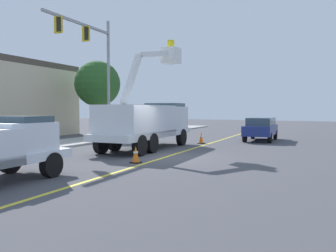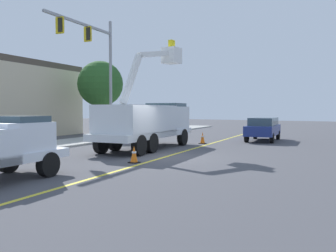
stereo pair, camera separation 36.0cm
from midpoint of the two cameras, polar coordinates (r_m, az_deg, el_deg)
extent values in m
plane|color=#47474C|center=(16.85, 0.23, -5.06)|extent=(120.00, 120.00, 0.00)
cube|color=#9E9E99|center=(21.95, -21.23, -3.29)|extent=(59.80, 13.16, 0.12)
cube|color=yellow|center=(16.85, 0.23, -5.05)|extent=(49.38, 8.17, 0.01)
cube|color=silver|center=(20.12, -3.14, -1.23)|extent=(8.49, 3.78, 0.36)
cube|color=silver|center=(22.44, -0.03, 1.14)|extent=(2.97, 2.74, 1.60)
cube|color=#384C56|center=(22.61, 0.18, 2.93)|extent=(2.12, 2.36, 0.64)
cube|color=silver|center=(19.22, -4.50, 0.73)|extent=(5.58, 3.31, 1.80)
cube|color=white|center=(18.37, -5.47, 7.67)|extent=(1.41, 0.50, 2.72)
cube|color=white|center=(19.82, -1.42, 11.69)|extent=(2.61, 0.69, 0.67)
cube|color=white|center=(20.75, 1.10, 11.41)|extent=(0.90, 0.90, 0.90)
cube|color=yellow|center=(20.85, 1.10, 13.04)|extent=(0.36, 0.24, 0.60)
cylinder|color=black|center=(23.20, -2.31, -1.66)|extent=(1.08, 0.50, 1.04)
cylinder|color=black|center=(22.28, 2.86, -1.83)|extent=(1.08, 0.50, 1.04)
cylinder|color=black|center=(19.44, -8.10, -2.52)|extent=(1.08, 0.50, 1.04)
cylinder|color=black|center=(18.33, -2.16, -2.80)|extent=(1.08, 0.50, 1.04)
cylinder|color=black|center=(18.35, -10.31, -2.84)|extent=(1.08, 0.50, 1.04)
cylinder|color=black|center=(17.17, -4.12, -3.18)|extent=(1.08, 0.50, 1.04)
cube|color=white|center=(12.59, -23.33, -1.95)|extent=(2.30, 2.23, 1.10)
cube|color=#384C56|center=(12.69, -22.71, 0.27)|extent=(1.61, 1.96, 0.56)
cylinder|color=black|center=(13.79, -24.01, -5.26)|extent=(0.88, 0.43, 0.84)
cylinder|color=black|center=(12.45, -18.20, -6.00)|extent=(0.88, 0.43, 0.84)
cube|color=navy|center=(26.43, 15.66, -0.64)|extent=(5.04, 2.64, 0.70)
cube|color=#384C56|center=(26.55, 15.73, 0.67)|extent=(3.68, 2.20, 0.60)
cylinder|color=black|center=(24.72, 17.03, -1.92)|extent=(0.71, 0.35, 0.68)
cylinder|color=black|center=(25.00, 13.14, -1.83)|extent=(0.71, 0.35, 0.68)
cylinder|color=black|center=(27.96, 17.90, -1.42)|extent=(0.71, 0.35, 0.68)
cylinder|color=black|center=(28.20, 14.44, -1.34)|extent=(0.71, 0.35, 0.68)
cube|color=black|center=(15.03, -4.88, -5.94)|extent=(0.40, 0.40, 0.04)
cone|color=orange|center=(14.98, -4.89, -4.56)|extent=(0.32, 0.32, 0.69)
cylinder|color=white|center=(14.97, -4.89, -4.30)|extent=(0.20, 0.20, 0.08)
cube|color=black|center=(23.49, 6.11, -2.84)|extent=(0.40, 0.40, 0.04)
cone|color=orange|center=(23.45, 6.11, -1.89)|extent=(0.32, 0.32, 0.74)
cylinder|color=white|center=(23.45, 6.11, -1.71)|extent=(0.20, 0.20, 0.08)
cylinder|color=gray|center=(26.69, -8.97, 7.27)|extent=(0.22, 0.22, 8.85)
cube|color=gray|center=(24.51, -13.58, 15.96)|extent=(6.72, 1.24, 0.16)
cube|color=gold|center=(24.92, -12.57, 14.45)|extent=(0.21, 0.57, 1.00)
cube|color=black|center=(24.86, -12.38, 14.49)|extent=(0.25, 0.35, 0.84)
cube|color=gold|center=(22.86, -16.83, 15.49)|extent=(0.21, 0.57, 1.00)
cube|color=black|center=(22.79, -16.63, 15.53)|extent=(0.25, 0.35, 0.84)
cylinder|color=brown|center=(30.67, -10.62, 1.32)|extent=(0.32, 0.32, 3.14)
sphere|color=#285623|center=(30.74, -10.67, 6.80)|extent=(3.90, 3.90, 3.90)
camera|label=1|loc=(0.18, -89.45, 0.03)|focal=37.29mm
camera|label=2|loc=(0.18, 90.55, -0.03)|focal=37.29mm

